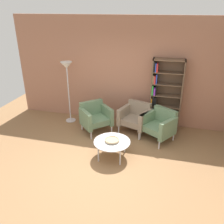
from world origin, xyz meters
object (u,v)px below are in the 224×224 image
at_px(bookshelf_tall, 163,95).
at_px(armchair_near_window, 159,124).
at_px(floor_lamp_torchiere, 67,73).
at_px(armchair_spare_guest, 136,117).
at_px(decorative_bowl, 112,140).
at_px(armchair_corner_red, 95,117).
at_px(coffee_table_low, 112,143).

height_order(bookshelf_tall, armchair_near_window, bookshelf_tall).
xyz_separation_m(armchair_near_window, floor_lamp_torchiere, (-2.58, 0.41, 1.03)).
bearing_deg(armchair_spare_guest, decorative_bowl, -84.30).
relative_size(armchair_corner_red, armchair_near_window, 1.01).
xyz_separation_m(decorative_bowl, floor_lamp_torchiere, (-1.64, 1.47, 1.01)).
distance_m(coffee_table_low, decorative_bowl, 0.06).
relative_size(decorative_bowl, armchair_spare_guest, 0.36).
height_order(bookshelf_tall, floor_lamp_torchiere, bookshelf_tall).
distance_m(decorative_bowl, armchair_near_window, 1.41).
bearing_deg(bookshelf_tall, armchair_spare_guest, -147.45).
bearing_deg(armchair_corner_red, floor_lamp_torchiere, 112.12).
bearing_deg(decorative_bowl, coffee_table_low, 0.00).
bearing_deg(coffee_table_low, decorative_bowl, 0.00).
height_order(armchair_corner_red, floor_lamp_torchiere, floor_lamp_torchiere).
relative_size(bookshelf_tall, armchair_near_window, 2.02).
height_order(decorative_bowl, armchair_near_window, armchair_near_window).
height_order(armchair_corner_red, armchair_spare_guest, same).
bearing_deg(armchair_corner_red, armchair_near_window, -45.67).
distance_m(armchair_corner_red, armchair_spare_guest, 1.07).
height_order(coffee_table_low, armchair_near_window, armchair_near_window).
relative_size(bookshelf_tall, armchair_spare_guest, 2.16).
bearing_deg(armchair_corner_red, decorative_bowl, -100.28).
distance_m(armchair_corner_red, armchair_near_window, 1.68).
bearing_deg(armchair_corner_red, coffee_table_low, -100.28).
height_order(decorative_bowl, armchair_spare_guest, armchair_spare_guest).
relative_size(coffee_table_low, armchair_near_window, 0.85).
height_order(bookshelf_tall, coffee_table_low, bookshelf_tall).
xyz_separation_m(armchair_spare_guest, armchair_near_window, (0.64, -0.27, 0.00)).
xyz_separation_m(armchair_corner_red, floor_lamp_torchiere, (-0.90, 0.38, 1.03)).
relative_size(coffee_table_low, floor_lamp_torchiere, 0.46).
xyz_separation_m(bookshelf_tall, decorative_bowl, (-0.94, -1.74, -0.50)).
distance_m(decorative_bowl, floor_lamp_torchiere, 2.42).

